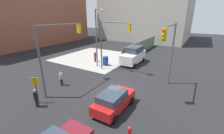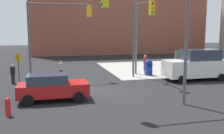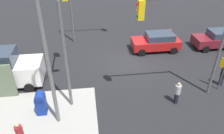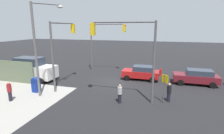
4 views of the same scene
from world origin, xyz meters
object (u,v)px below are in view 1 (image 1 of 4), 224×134
street_lamp_corner (97,34)px  pedestrian_walking_north (61,78)px  traffic_signal_se_corner (169,45)px  coupe_red (114,100)px  van_white_delivery (133,55)px  pedestrian_crossing (36,98)px  pedestrian_waiting (95,56)px  smokestack (79,8)px  traffic_signal_nw_corner (58,44)px  traffic_signal_ne_corner (112,37)px  fire_hydrant (129,133)px  mailbox_blue (105,60)px

street_lamp_corner → pedestrian_walking_north: bearing=-177.6°
traffic_signal_se_corner → street_lamp_corner: street_lamp_corner is taller
traffic_signal_se_corner → coupe_red: size_ratio=1.56×
traffic_signal_se_corner → van_white_delivery: (6.66, 6.30, -3.32)m
pedestrian_crossing → pedestrian_waiting: bearing=78.2°
smokestack → van_white_delivery: bearing=-123.5°
coupe_red → pedestrian_crossing: (-2.96, 5.62, -0.02)m
traffic_signal_nw_corner → pedestrian_crossing: size_ratio=4.09×
traffic_signal_ne_corner → pedestrian_walking_north: bearing=160.3°
pedestrian_crossing → traffic_signal_se_corner: bearing=17.6°
pedestrian_crossing → street_lamp_corner: bearing=71.1°
fire_hydrant → pedestrian_waiting: (11.80, 11.60, 0.39)m
coupe_red → pedestrian_waiting: size_ratio=2.48×
pedestrian_waiting → traffic_signal_ne_corner: bearing=-37.0°
traffic_signal_nw_corner → pedestrian_walking_north: size_ratio=4.13×
coupe_red → pedestrian_walking_north: 7.07m
pedestrian_walking_north → traffic_signal_ne_corner: bearing=92.2°
smokestack → pedestrian_walking_north: bearing=-140.4°
pedestrian_walking_north → traffic_signal_se_corner: bearing=47.4°
traffic_signal_nw_corner → van_white_delivery: bearing=-12.9°
smokestack → pedestrian_crossing: smokestack is taller
pedestrian_crossing → traffic_signal_nw_corner: bearing=74.1°
mailbox_blue → van_white_delivery: (3.08, -3.20, 0.52)m
pedestrian_crossing → pedestrian_waiting: (12.60, 3.60, 0.05)m
traffic_signal_nw_corner → pedestrian_waiting: 10.41m
street_lamp_corner → fire_hydrant: size_ratio=8.51×
pedestrian_waiting → coupe_red: bearing=-56.3°
traffic_signal_nw_corner → van_white_delivery: traffic_signal_nw_corner is taller
street_lamp_corner → coupe_red: (-7.83, -7.32, -3.86)m
traffic_signal_se_corner → coupe_red: 7.15m
smokestack → fire_hydrant: bearing=-133.9°
traffic_signal_nw_corner → van_white_delivery: (11.75, -2.70, -3.34)m
street_lamp_corner → fire_hydrant: bearing=-135.9°
traffic_signal_se_corner → street_lamp_corner: size_ratio=0.81×
traffic_signal_ne_corner → coupe_red: bearing=-147.4°
mailbox_blue → traffic_signal_se_corner: bearing=-110.6°
coupe_red → traffic_signal_ne_corner: bearing=32.6°
smokestack → coupe_red: 45.11m
mailbox_blue → pedestrian_walking_north: 8.20m
pedestrian_waiting → pedestrian_walking_north: size_ratio=1.07×
smokestack → traffic_signal_se_corner: bearing=-126.3°
fire_hydrant → coupe_red: size_ratio=0.23×
traffic_signal_se_corner → fire_hydrant: (-7.62, 0.30, -4.11)m
pedestrian_waiting → van_white_delivery: bearing=13.8°
traffic_signal_se_corner → pedestrian_crossing: size_ratio=4.09×
smokestack → van_white_delivery: smokestack is taller
traffic_signal_se_corner → street_lamp_corner: (2.37, 9.99, 0.10)m
smokestack → van_white_delivery: size_ratio=3.52×
smokestack → coupe_red: (-30.77, -31.82, -8.65)m
fire_hydrant → pedestrian_crossing: size_ratio=0.59×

